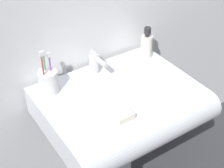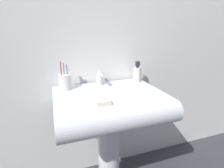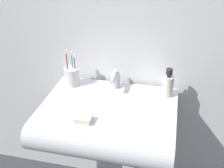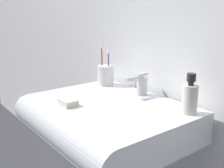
# 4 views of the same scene
# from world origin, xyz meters

# --- Properties ---
(sink_basin) EXTENTS (0.64, 0.51, 0.12)m
(sink_basin) POSITION_xyz_m (0.00, -0.05, 0.67)
(sink_basin) COLOR white
(sink_basin) RESTS_ON sink_pedestal
(faucet) EXTENTS (0.05, 0.12, 0.09)m
(faucet) POSITION_xyz_m (-0.01, 0.16, 0.78)
(faucet) COLOR silver
(faucet) RESTS_ON sink_basin
(toothbrush_cup) EXTENTS (0.08, 0.08, 0.20)m
(toothbrush_cup) POSITION_xyz_m (-0.24, 0.15, 0.79)
(toothbrush_cup) COLOR white
(toothbrush_cup) RESTS_ON sink_basin
(soap_bottle) EXTENTS (0.06, 0.06, 0.15)m
(soap_bottle) POSITION_xyz_m (0.26, 0.15, 0.80)
(soap_bottle) COLOR silver
(soap_bottle) RESTS_ON sink_basin
(bar_soap) EXTENTS (0.07, 0.05, 0.02)m
(bar_soap) POSITION_xyz_m (-0.08, -0.15, 0.75)
(bar_soap) COLOR silver
(bar_soap) RESTS_ON sink_basin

